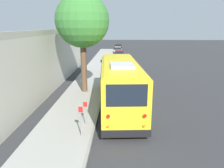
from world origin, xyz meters
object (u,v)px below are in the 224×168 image
(sign_post_near, at_px, (81,121))
(sign_post_far, at_px, (85,113))
(parked_sedan_black, at_px, (118,47))
(parked_sedan_navy, at_px, (119,66))
(parked_sedan_tan, at_px, (118,50))
(shuttle_bus, at_px, (120,82))
(street_tree, at_px, (82,17))
(parked_sedan_maroon, at_px, (119,54))
(parked_sedan_gray, at_px, (116,59))

(sign_post_near, xyz_separation_m, sign_post_far, (1.42, 0.00, -0.13))
(parked_sedan_black, bearing_deg, sign_post_far, 179.51)
(parked_sedan_navy, height_order, parked_sedan_tan, parked_sedan_tan)
(shuttle_bus, height_order, street_tree, street_tree)
(parked_sedan_tan, bearing_deg, shuttle_bus, -177.81)
(shuttle_bus, distance_m, parked_sedan_tan, 32.68)
(parked_sedan_tan, relative_size, sign_post_far, 3.17)
(parked_sedan_maroon, relative_size, parked_sedan_black, 1.02)
(parked_sedan_maroon, height_order, street_tree, street_tree)
(parked_sedan_navy, height_order, parked_sedan_black, parked_sedan_navy)
(parked_sedan_black, relative_size, sign_post_near, 2.88)
(street_tree, bearing_deg, parked_sedan_maroon, -7.34)
(parked_sedan_navy, distance_m, parked_sedan_black, 26.29)
(parked_sedan_tan, distance_m, sign_post_near, 37.26)
(street_tree, height_order, sign_post_near, street_tree)
(parked_sedan_tan, xyz_separation_m, parked_sedan_black, (6.66, 0.00, -0.00))
(shuttle_bus, bearing_deg, parked_sedan_black, -3.11)
(parked_sedan_navy, xyz_separation_m, parked_sedan_black, (26.28, 0.32, -0.00))
(shuttle_bus, height_order, parked_sedan_tan, shuttle_bus)
(street_tree, relative_size, sign_post_far, 6.49)
(parked_sedan_tan, height_order, sign_post_far, sign_post_far)
(parked_sedan_black, xyz_separation_m, sign_post_near, (-43.89, 1.51, 0.37))
(shuttle_bus, xyz_separation_m, parked_sedan_navy, (13.03, 0.11, -1.21))
(parked_sedan_maroon, xyz_separation_m, sign_post_near, (-30.19, 1.77, 0.38))
(parked_sedan_gray, bearing_deg, parked_sedan_navy, -175.60)
(sign_post_near, bearing_deg, parked_sedan_navy, -5.92)
(parked_sedan_navy, relative_size, street_tree, 0.52)
(parked_sedan_gray, xyz_separation_m, parked_sedan_black, (19.92, -0.11, 0.00))
(parked_sedan_black, height_order, sign_post_near, sign_post_near)
(parked_sedan_gray, height_order, parked_sedan_tan, parked_sedan_tan)
(parked_sedan_navy, relative_size, parked_sedan_black, 0.99)
(parked_sedan_maroon, bearing_deg, parked_sedan_navy, 175.87)
(parked_sedan_black, bearing_deg, street_tree, 177.40)
(parked_sedan_gray, height_order, parked_sedan_maroon, parked_sedan_gray)
(parked_sedan_tan, height_order, street_tree, street_tree)
(sign_post_near, bearing_deg, parked_sedan_tan, -2.32)
(parked_sedan_navy, xyz_separation_m, sign_post_far, (-16.19, 1.82, 0.24))
(shuttle_bus, bearing_deg, parked_sedan_navy, -3.25)
(parked_sedan_maroon, height_order, sign_post_near, sign_post_near)
(parked_sedan_navy, relative_size, parked_sedan_maroon, 0.97)
(shuttle_bus, relative_size, parked_sedan_gray, 2.13)
(shuttle_bus, bearing_deg, sign_post_near, 153.31)
(parked_sedan_navy, xyz_separation_m, parked_sedan_tan, (19.62, 0.31, -0.00))
(parked_sedan_gray, distance_m, parked_sedan_black, 19.93)
(shuttle_bus, relative_size, sign_post_near, 6.32)
(shuttle_bus, relative_size, street_tree, 1.16)
(parked_sedan_gray, xyz_separation_m, parked_sedan_tan, (13.26, -0.11, 0.00))
(parked_sedan_gray, xyz_separation_m, parked_sedan_maroon, (6.23, -0.37, -0.01))
(parked_sedan_maroon, xyz_separation_m, sign_post_far, (-28.78, 1.77, 0.25))
(parked_sedan_navy, bearing_deg, parked_sedan_maroon, 4.04)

